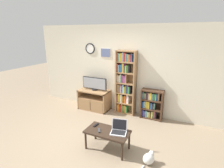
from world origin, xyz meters
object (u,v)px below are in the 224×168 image
bookshelf_short (151,104)px  laptop (119,129)px  bookshelf_tall (125,83)px  coffee_table (107,133)px  remote_near_laptop (99,130)px  remote_far_from_laptop (96,125)px  television (95,84)px  tv_stand (94,100)px  cat (149,158)px

bookshelf_short → laptop: size_ratio=2.29×
bookshelf_tall → laptop: (0.55, -1.73, -0.46)m
bookshelf_tall → bookshelf_short: bearing=-0.5°
coffee_table → remote_near_laptop: size_ratio=5.80×
coffee_table → remote_far_from_laptop: remote_far_from_laptop is taller
television → coffee_table: (1.28, -1.66, -0.47)m
coffee_table → remote_near_laptop: (-0.16, -0.06, 0.06)m
laptop → remote_far_from_laptop: laptop is taller
tv_stand → coffee_table: (1.29, -1.62, 0.05)m
tv_stand → cat: 2.77m
bookshelf_tall → coffee_table: bearing=-79.8°
remote_far_from_laptop → television: bearing=-52.4°
bookshelf_tall → coffee_table: 1.91m
coffee_table → remote_near_laptop: remote_near_laptop is taller
bookshelf_short → television: bearing=-175.9°
bookshelf_short → cat: bearing=-77.3°
bookshelf_short → coffee_table: (-0.49, -1.78, -0.05)m
television → remote_far_from_laptop: television is taller
coffee_table → remote_near_laptop: bearing=-158.0°
bookshelf_short → remote_far_from_laptop: 1.87m
tv_stand → remote_far_from_laptop: (0.97, -1.53, 0.11)m
remote_near_laptop → cat: (1.06, 0.00, -0.32)m
bookshelf_tall → bookshelf_short: bookshelf_tall is taller
coffee_table → cat: size_ratio=1.83×
television → remote_near_laptop: bearing=-56.8°
tv_stand → television: bearing=74.6°
remote_far_from_laptop → cat: (1.22, -0.16, -0.32)m
remote_far_from_laptop → remote_near_laptop: bearing=143.0°
cat → television: bearing=174.7°
cat → laptop: bearing=-157.6°
bookshelf_short → bookshelf_tall: bearing=179.5°
tv_stand → remote_far_from_laptop: bearing=-57.6°
bookshelf_short → remote_near_laptop: 1.95m
bookshelf_short → laptop: 1.74m
cat → tv_stand: bearing=175.5°
laptop → television: bearing=120.9°
bookshelf_short → remote_far_from_laptop: bearing=-115.6°
tv_stand → bookshelf_short: bookshelf_short is taller
television → remote_far_from_laptop: 1.88m
remote_near_laptop → remote_far_from_laptop: bearing=102.0°
tv_stand → bookshelf_short: 1.79m
tv_stand → laptop: (1.52, -1.56, 0.17)m
bookshelf_tall → bookshelf_short: size_ratio=2.24×
bookshelf_tall → laptop: bearing=-72.3°
television → cat: (2.18, -1.72, -0.73)m
bookshelf_tall → remote_near_laptop: 1.93m
tv_stand → television: size_ratio=1.18×
cat → bookshelf_tall: bearing=156.3°
tv_stand → remote_near_laptop: (1.13, -1.68, 0.11)m
tv_stand → remote_far_from_laptop: tv_stand is taller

